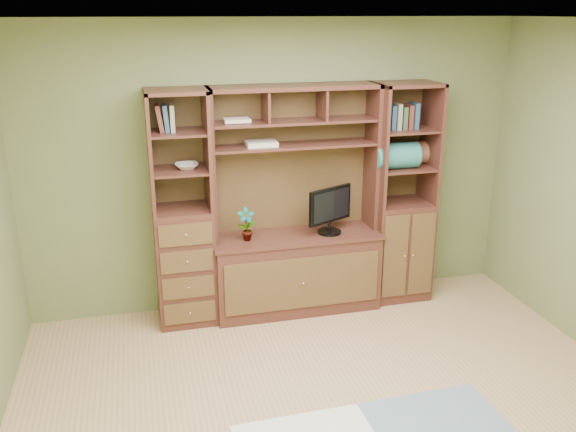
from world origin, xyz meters
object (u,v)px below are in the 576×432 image
object	(u,v)px
center_hutch	(296,203)
monitor	(330,202)
left_tower	(182,211)
right_tower	(401,194)

from	to	relation	value
center_hutch	monitor	bearing A→B (deg)	-6.58
center_hutch	monitor	xyz separation A→B (m)	(0.30, -0.03, -0.00)
center_hutch	left_tower	xyz separation A→B (m)	(-1.00, 0.04, 0.00)
right_tower	monitor	size ratio (longest dim) A/B	3.48
center_hutch	left_tower	world-z (taller)	same
center_hutch	right_tower	world-z (taller)	same
center_hutch	left_tower	bearing A→B (deg)	177.71
right_tower	left_tower	bearing A→B (deg)	180.00
center_hutch	right_tower	xyz separation A→B (m)	(1.02, 0.04, 0.00)
right_tower	monitor	world-z (taller)	right_tower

